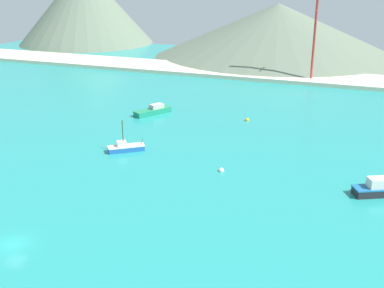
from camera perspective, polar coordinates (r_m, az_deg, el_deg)
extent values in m
cube|color=teal|center=(87.79, -7.72, -2.27)|extent=(260.00, 280.00, 0.50)
cube|color=silver|center=(79.09, 21.65, -4.27)|extent=(4.51, 3.65, 1.47)
cube|color=#198466|center=(116.53, -4.71, 3.83)|extent=(6.90, 9.55, 1.11)
cube|color=#238C5B|center=(116.36, -4.72, 4.14)|extent=(7.04, 9.75, 0.20)
cube|color=#B2ADA3|center=(116.85, -4.25, 4.53)|extent=(3.29, 3.81, 1.03)
cube|color=#1E5BA8|center=(92.82, -7.85, -0.57)|extent=(6.71, 5.95, 0.93)
cube|color=white|center=(92.63, -7.87, -0.24)|extent=(6.85, 6.07, 0.20)
cube|color=silver|center=(92.31, -8.41, 0.05)|extent=(2.36, 2.34, 0.98)
cylinder|color=#4C3823|center=(92.93, -6.02, 0.27)|extent=(0.51, 0.44, 1.26)
cylinder|color=#4C3823|center=(91.54, -8.28, 1.57)|extent=(0.19, 0.19, 4.11)
sphere|color=gold|center=(111.81, 6.59, 2.87)|extent=(0.98, 0.98, 0.98)
sphere|color=silver|center=(82.93, 3.52, -3.16)|extent=(0.95, 0.95, 0.95)
cube|color=beige|center=(163.55, 6.69, 8.42)|extent=(247.00, 19.61, 1.20)
cone|color=#60705B|center=(242.94, -12.67, 15.88)|extent=(63.89, 63.89, 35.75)
cone|color=#60705B|center=(199.92, 10.15, 13.19)|extent=(98.97, 98.97, 21.10)
cylinder|color=#B7332D|center=(153.47, 14.51, 13.57)|extent=(0.76, 0.76, 34.93)
cylinder|color=#B7332D|center=(153.12, 14.65, 15.13)|extent=(0.38, 2.79, 0.38)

